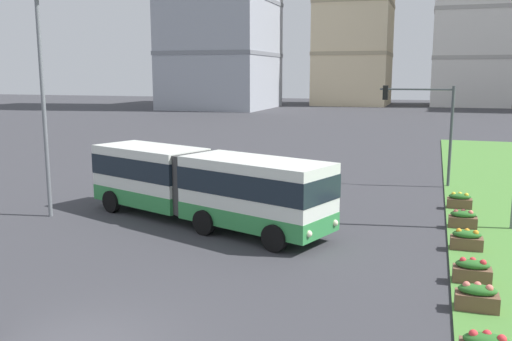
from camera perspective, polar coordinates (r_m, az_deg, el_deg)
articulated_bus at (r=23.21m, az=-5.55°, el=-1.47°), size 11.89×6.44×3.00m
flower_planter_1 at (r=16.04m, az=21.90°, el=-12.03°), size 1.10×0.56×0.74m
flower_planter_2 at (r=17.98m, az=21.47°, el=-9.61°), size 1.10×0.56×0.74m
flower_planter_3 at (r=21.12m, az=20.96°, el=-6.69°), size 1.10×0.56×0.74m
flower_planter_4 at (r=24.00m, az=20.62°, el=-4.70°), size 1.10×0.56×0.74m
flower_planter_5 at (r=27.37m, az=20.31°, el=-2.93°), size 1.10×0.56×0.74m
traffic_light_far_right at (r=32.05m, az=17.21°, el=5.32°), size 3.99×0.28×5.60m
streetlight_left at (r=25.47m, az=-21.17°, el=7.03°), size 0.70×0.28×9.56m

